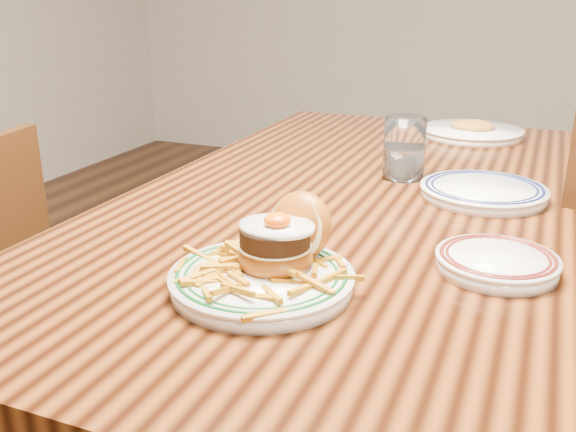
% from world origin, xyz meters
% --- Properties ---
extents(table, '(0.85, 1.60, 0.75)m').
position_xyz_m(table, '(0.00, 0.00, 0.66)').
color(table, black).
rests_on(table, floor).
extents(main_plate, '(0.25, 0.27, 0.12)m').
position_xyz_m(main_plate, '(0.01, -0.45, 0.78)').
color(main_plate, white).
rests_on(main_plate, table).
extents(side_plate, '(0.18, 0.18, 0.03)m').
position_xyz_m(side_plate, '(0.30, -0.28, 0.77)').
color(side_plate, white).
rests_on(side_plate, table).
extents(rear_plate, '(0.24, 0.24, 0.03)m').
position_xyz_m(rear_plate, '(0.25, 0.06, 0.77)').
color(rear_plate, white).
rests_on(rear_plate, table).
extents(water_glass, '(0.09, 0.09, 0.13)m').
position_xyz_m(water_glass, '(0.07, 0.15, 0.81)').
color(water_glass, white).
rests_on(water_glass, table).
extents(far_plate, '(0.27, 0.27, 0.05)m').
position_xyz_m(far_plate, '(0.15, 0.61, 0.77)').
color(far_plate, white).
rests_on(far_plate, table).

